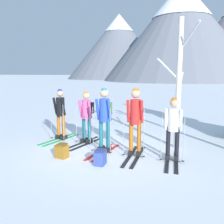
{
  "coord_description": "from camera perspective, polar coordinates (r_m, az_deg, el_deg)",
  "views": [
    {
      "loc": [
        2.23,
        -6.7,
        2.24
      ],
      "look_at": [
        0.07,
        0.5,
        1.05
      ],
      "focal_mm": 40.0,
      "sensor_mm": 36.0,
      "label": 1
    }
  ],
  "objects": [
    {
      "name": "ground_plane",
      "position": [
        7.41,
        -1.61,
        -8.61
      ],
      "size": [
        400.0,
        400.0,
        0.0
      ],
      "primitive_type": "plane",
      "color": "white"
    },
    {
      "name": "skier_in_black",
      "position": [
        8.51,
        -11.72,
        -0.03
      ],
      "size": [
        0.71,
        1.76,
        1.71
      ],
      "color": "green",
      "rests_on": "ground"
    },
    {
      "name": "skier_in_pink",
      "position": [
        7.95,
        -5.83,
        -0.51
      ],
      "size": [
        0.73,
        1.76,
        1.67
      ],
      "color": "black",
      "rests_on": "ground"
    },
    {
      "name": "skier_in_blue",
      "position": [
        7.02,
        -1.72,
        -0.79
      ],
      "size": [
        0.6,
        1.68,
        1.83
      ],
      "color": "red",
      "rests_on": "ground"
    },
    {
      "name": "skier_in_red",
      "position": [
        6.7,
        5.37,
        -1.22
      ],
      "size": [
        0.61,
        1.8,
        1.85
      ],
      "color": "black",
      "rests_on": "ground"
    },
    {
      "name": "skier_in_white",
      "position": [
        6.52,
        13.8,
        -3.04
      ],
      "size": [
        0.61,
        1.65,
        1.63
      ],
      "color": "black",
      "rests_on": "ground"
    },
    {
      "name": "birch_tree_slender",
      "position": [
        7.54,
        15.0,
        6.46
      ],
      "size": [
        1.08,
        1.36,
        3.78
      ],
      "color": "silver",
      "rests_on": "ground"
    },
    {
      "name": "backpack_on_snow_front",
      "position": [
        6.83,
        -11.42,
        -8.7
      ],
      "size": [
        0.36,
        0.3,
        0.38
      ],
      "color": "#99661E",
      "rests_on": "ground"
    },
    {
      "name": "backpack_on_snow_beside",
      "position": [
        6.22,
        -2.7,
        -10.29
      ],
      "size": [
        0.24,
        0.32,
        0.38
      ],
      "color": "#384C99",
      "rests_on": "ground"
    },
    {
      "name": "mountain_ridge_distant",
      "position": [
        77.89,
        15.67,
        16.36
      ],
      "size": [
        75.27,
        53.76,
        25.84
      ],
      "color": "slate",
      "rests_on": "ground"
    }
  ]
}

